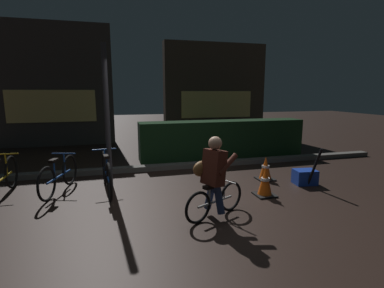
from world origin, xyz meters
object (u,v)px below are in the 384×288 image
(cyclist, at_px, (213,177))
(closed_umbrella, at_px, (314,168))
(parked_bike_leftmost, at_px, (2,178))
(parked_bike_left_mid, at_px, (59,176))
(parked_bike_center_left, at_px, (107,173))
(traffic_cone_near, at_px, (265,182))
(traffic_cone_far, at_px, (265,169))
(blue_crate, at_px, (305,177))
(street_post, at_px, (107,117))

(cyclist, distance_m, closed_umbrella, 2.51)
(parked_bike_leftmost, height_order, parked_bike_left_mid, parked_bike_leftmost)
(parked_bike_center_left, height_order, traffic_cone_near, parked_bike_center_left)
(traffic_cone_near, relative_size, cyclist, 0.44)
(traffic_cone_far, distance_m, cyclist, 2.32)
(traffic_cone_far, xyz_separation_m, cyclist, (-1.73, -1.50, 0.39))
(parked_bike_leftmost, xyz_separation_m, cyclist, (3.41, -1.84, 0.29))
(blue_crate, bearing_deg, street_post, 166.96)
(cyclist, bearing_deg, parked_bike_leftmost, 126.10)
(traffic_cone_near, xyz_separation_m, cyclist, (-1.23, -0.62, 0.37))
(traffic_cone_far, xyz_separation_m, blue_crate, (0.64, -0.49, -0.09))
(parked_bike_left_mid, height_order, cyclist, cyclist)
(parked_bike_left_mid, distance_m, cyclist, 3.05)
(blue_crate, xyz_separation_m, closed_umbrella, (0.01, -0.25, 0.26))
(cyclist, bearing_deg, traffic_cone_near, 1.09)
(traffic_cone_near, distance_m, blue_crate, 1.21)
(street_post, bearing_deg, blue_crate, -13.04)
(traffic_cone_far, bearing_deg, closed_umbrella, -48.61)
(parked_bike_left_mid, relative_size, traffic_cone_near, 2.73)
(parked_bike_left_mid, bearing_deg, traffic_cone_far, -77.95)
(street_post, bearing_deg, closed_umbrella, -16.44)
(parked_bike_left_mid, bearing_deg, closed_umbrella, -85.97)
(traffic_cone_near, relative_size, traffic_cone_far, 1.07)
(traffic_cone_far, bearing_deg, blue_crate, -37.36)
(parked_bike_center_left, relative_size, traffic_cone_near, 3.11)
(parked_bike_leftmost, relative_size, traffic_cone_far, 3.18)
(parked_bike_center_left, xyz_separation_m, traffic_cone_far, (3.30, -0.10, -0.11))
(parked_bike_leftmost, xyz_separation_m, parked_bike_left_mid, (0.96, -0.03, -0.01))
(parked_bike_center_left, bearing_deg, traffic_cone_near, -115.53)
(parked_bike_left_mid, distance_m, traffic_cone_near, 3.86)
(parked_bike_center_left, distance_m, blue_crate, 3.99)
(traffic_cone_near, height_order, blue_crate, traffic_cone_near)
(blue_crate, bearing_deg, cyclist, -156.76)
(traffic_cone_near, relative_size, blue_crate, 1.24)
(street_post, bearing_deg, parked_bike_leftmost, -177.55)
(cyclist, bearing_deg, street_post, 102.82)
(parked_bike_center_left, relative_size, closed_umbrella, 2.00)
(traffic_cone_near, xyz_separation_m, blue_crate, (1.14, 0.40, -0.11))
(parked_bike_leftmost, xyz_separation_m, traffic_cone_far, (5.13, -0.33, -0.10))
(parked_bike_leftmost, height_order, closed_umbrella, closed_umbrella)
(traffic_cone_near, xyz_separation_m, closed_umbrella, (1.15, 0.15, 0.15))
(parked_bike_leftmost, height_order, parked_bike_center_left, parked_bike_center_left)
(street_post, relative_size, cyclist, 2.24)
(parked_bike_leftmost, bearing_deg, parked_bike_left_mid, -90.87)
(street_post, bearing_deg, traffic_cone_near, -25.34)
(closed_umbrella, bearing_deg, blue_crate, 167.96)
(street_post, bearing_deg, parked_bike_center_left, -100.27)
(parked_bike_leftmost, relative_size, closed_umbrella, 1.90)
(parked_bike_leftmost, xyz_separation_m, closed_umbrella, (5.78, -1.07, 0.07))
(parked_bike_left_mid, height_order, blue_crate, parked_bike_left_mid)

